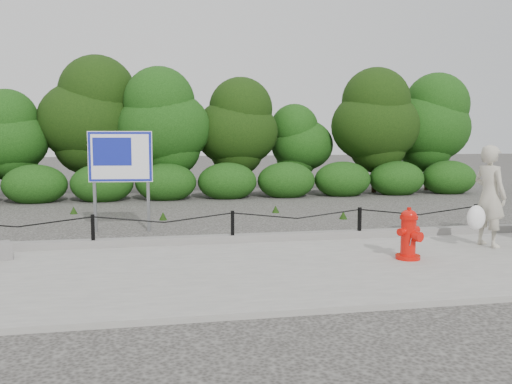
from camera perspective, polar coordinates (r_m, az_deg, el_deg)
The scene contains 8 objects.
ground at distance 10.16m, azimuth -2.48°, elevation -5.79°, with size 90.00×90.00×0.00m, color #2D2B28.
sidewalk at distance 8.23m, azimuth -0.39°, elevation -8.32°, with size 14.00×4.00×0.08m, color gray.
curb at distance 10.18m, azimuth -2.52°, elevation -4.91°, with size 14.00×0.22×0.14m, color slate.
chain_barrier at distance 10.08m, azimuth -2.49°, elevation -3.25°, with size 10.06×0.06×0.60m.
treeline at distance 18.82m, azimuth -6.52°, elevation 7.34°, with size 20.53×3.71×4.63m.
fire_hydrant at distance 9.08m, azimuth 15.79°, elevation -4.33°, with size 0.52×0.52×0.84m.
pedestrian at distance 10.54m, azimuth 23.30°, elevation -0.51°, with size 0.81×0.75×1.82m.
advertising_sign at distance 11.88m, azimuth -14.10°, elevation 3.16°, with size 1.35×0.26×2.16m.
Camera 1 is at (-1.47, -9.84, 2.07)m, focal length 38.00 mm.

